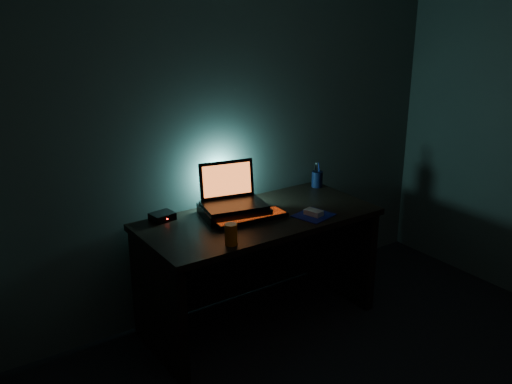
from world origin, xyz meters
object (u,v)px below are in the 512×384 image
pen_cup (317,179)px  router (162,216)px  laptop (231,195)px  mouse (314,212)px  keyboard (249,218)px  juice_glass (231,234)px

pen_cup → router: 1.21m
laptop → router: bearing=174.4°
pen_cup → laptop: bearing=-173.1°
mouse → router: (-0.82, 0.47, 0.00)m
router → pen_cup: bearing=-9.2°
keyboard → router: router is taller
laptop → router: laptop is taller
mouse → juice_glass: (-0.66, -0.08, 0.04)m
pen_cup → juice_glass: (-1.05, -0.51, 0.00)m
laptop → keyboard: size_ratio=0.87×
pen_cup → router: pen_cup is taller
juice_glass → mouse: bearing=7.1°
pen_cup → router: size_ratio=0.75×
laptop → router: 0.45m
keyboard → pen_cup: (0.76, 0.27, 0.04)m
laptop → pen_cup: 0.80m
keyboard → mouse: mouse is taller
laptop → juice_glass: (-0.26, -0.42, -0.06)m
keyboard → router: 0.54m
keyboard → mouse: size_ratio=4.40×
laptop → mouse: laptop is taller
mouse → pen_cup: 0.58m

